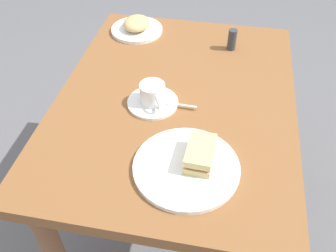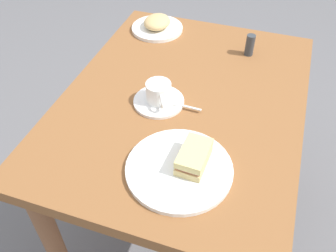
# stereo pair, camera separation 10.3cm
# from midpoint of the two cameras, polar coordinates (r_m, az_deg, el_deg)

# --- Properties ---
(ground_plane) EXTENTS (6.00, 6.00, 0.00)m
(ground_plane) POSITION_cam_midpoint_polar(r_m,az_deg,el_deg) (1.72, -0.87, -13.96)
(ground_plane) COLOR #5F5E61
(dining_table) EXTENTS (1.01, 0.76, 0.71)m
(dining_table) POSITION_cam_midpoint_polar(r_m,az_deg,el_deg) (1.25, -1.16, 0.74)
(dining_table) COLOR brown
(dining_table) RESTS_ON ground_plane
(sandwich_plate) EXTENTS (0.28, 0.28, 0.01)m
(sandwich_plate) POSITION_cam_midpoint_polar(r_m,az_deg,el_deg) (0.96, -0.20, -6.66)
(sandwich_plate) COLOR white
(sandwich_plate) RESTS_ON dining_table
(sandwich_front) EXTENTS (0.12, 0.08, 0.05)m
(sandwich_front) POSITION_cam_midpoint_polar(r_m,az_deg,el_deg) (0.95, 1.97, -4.54)
(sandwich_front) COLOR #DBC077
(sandwich_front) RESTS_ON sandwich_plate
(coffee_saucer) EXTENTS (0.16, 0.16, 0.01)m
(coffee_saucer) POSITION_cam_midpoint_polar(r_m,az_deg,el_deg) (1.15, -4.98, 3.58)
(coffee_saucer) COLOR white
(coffee_saucer) RESTS_ON dining_table
(coffee_cup) EXTENTS (0.10, 0.08, 0.07)m
(coffee_cup) POSITION_cam_midpoint_polar(r_m,az_deg,el_deg) (1.12, -5.08, 5.05)
(coffee_cup) COLOR white
(coffee_cup) RESTS_ON coffee_saucer
(spoon) EXTENTS (0.02, 0.10, 0.01)m
(spoon) POSITION_cam_midpoint_polar(r_m,az_deg,el_deg) (1.13, -1.36, 3.34)
(spoon) COLOR silver
(spoon) RESTS_ON coffee_saucer
(side_plate) EXTENTS (0.21, 0.21, 0.01)m
(side_plate) POSITION_cam_midpoint_polar(r_m,az_deg,el_deg) (1.52, -6.91, 14.70)
(side_plate) COLOR white
(side_plate) RESTS_ON dining_table
(side_food_pile) EXTENTS (0.12, 0.10, 0.04)m
(side_food_pile) POSITION_cam_midpoint_polar(r_m,az_deg,el_deg) (1.51, -7.00, 15.65)
(side_food_pile) COLOR tan
(side_food_pile) RESTS_ON side_plate
(salt_shaker) EXTENTS (0.03, 0.03, 0.08)m
(salt_shaker) POSITION_cam_midpoint_polar(r_m,az_deg,el_deg) (1.40, 7.90, 13.20)
(salt_shaker) COLOR #33383D
(salt_shaker) RESTS_ON dining_table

